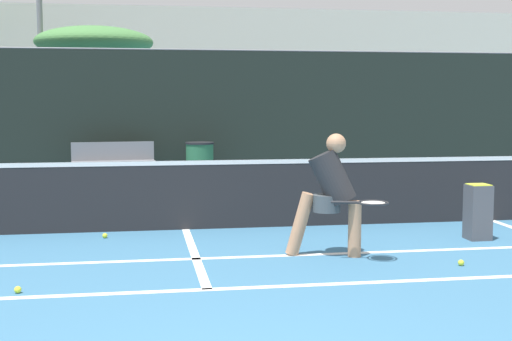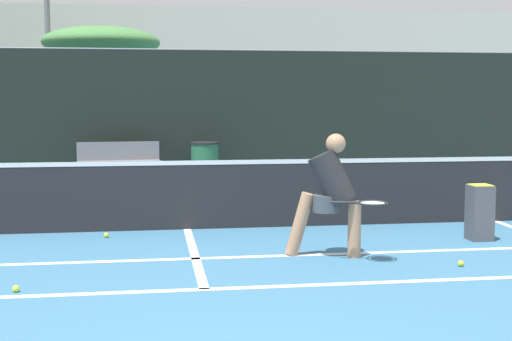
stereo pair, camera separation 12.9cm
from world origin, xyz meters
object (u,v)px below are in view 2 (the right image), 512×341
at_px(trash_bin, 205,161).
at_px(ball_hopper, 480,211).
at_px(courtside_bench, 119,160).
at_px(player_practicing, 331,191).

bearing_deg(trash_bin, ball_hopper, -67.30).
bearing_deg(trash_bin, courtside_bench, 177.41).
distance_m(ball_hopper, courtside_bench, 8.61).
height_order(ball_hopper, trash_bin, trash_bin).
height_order(ball_hopper, courtside_bench, courtside_bench).
relative_size(player_practicing, trash_bin, 1.66).
bearing_deg(player_practicing, courtside_bench, 124.66).
xyz_separation_m(player_practicing, ball_hopper, (2.11, 0.64, -0.38)).
xyz_separation_m(courtside_bench, trash_bin, (1.85, -0.08, -0.05)).
xyz_separation_m(ball_hopper, trash_bin, (-2.95, 7.06, 0.05)).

